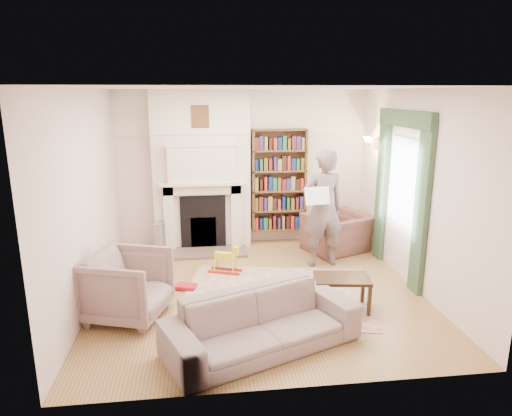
{
  "coord_description": "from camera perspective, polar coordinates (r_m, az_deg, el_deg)",
  "views": [
    {
      "loc": [
        -0.76,
        -5.98,
        2.75
      ],
      "look_at": [
        0.0,
        0.25,
        1.15
      ],
      "focal_mm": 32.0,
      "sensor_mm": 36.0,
      "label": 1
    }
  ],
  "objects": [
    {
      "name": "floor",
      "position": [
        6.62,
        0.27,
        -10.22
      ],
      "size": [
        4.5,
        4.5,
        0.0
      ],
      "primitive_type": "plane",
      "color": "brown",
      "rests_on": "ground"
    },
    {
      "name": "ceiling",
      "position": [
        6.03,
        0.3,
        14.78
      ],
      "size": [
        4.5,
        4.5,
        0.0
      ],
      "primitive_type": "plane",
      "rotation": [
        3.14,
        0.0,
        0.0
      ],
      "color": "white",
      "rests_on": "wall_back"
    },
    {
      "name": "wall_back",
      "position": [
        8.37,
        -1.66,
        5.01
      ],
      "size": [
        4.5,
        0.0,
        4.5
      ],
      "primitive_type": "plane",
      "rotation": [
        1.57,
        0.0,
        0.0
      ],
      "color": "white",
      "rests_on": "floor"
    },
    {
      "name": "wall_front",
      "position": [
        4.04,
        4.31,
        -5.24
      ],
      "size": [
        4.5,
        0.0,
        4.5
      ],
      "primitive_type": "plane",
      "rotation": [
        -1.57,
        0.0,
        0.0
      ],
      "color": "white",
      "rests_on": "floor"
    },
    {
      "name": "wall_left",
      "position": [
        6.31,
        -20.44,
        1.04
      ],
      "size": [
        0.0,
        4.5,
        4.5
      ],
      "primitive_type": "plane",
      "rotation": [
        1.57,
        0.0,
        1.57
      ],
      "color": "white",
      "rests_on": "floor"
    },
    {
      "name": "wall_right",
      "position": [
        6.83,
        19.37,
        2.08
      ],
      "size": [
        0.0,
        4.5,
        4.5
      ],
      "primitive_type": "plane",
      "rotation": [
        1.57,
        0.0,
        -1.57
      ],
      "color": "white",
      "rests_on": "floor"
    },
    {
      "name": "fireplace",
      "position": [
        8.14,
        -6.81,
        4.56
      ],
      "size": [
        1.7,
        0.58,
        2.8
      ],
      "color": "white",
      "rests_on": "floor"
    },
    {
      "name": "bookcase",
      "position": [
        8.37,
        2.88,
        3.43
      ],
      "size": [
        1.0,
        0.24,
        1.85
      ],
      "primitive_type": "cube",
      "color": "brown",
      "rests_on": "floor"
    },
    {
      "name": "window",
      "position": [
        7.17,
        17.91,
        3.15
      ],
      "size": [
        0.02,
        0.9,
        1.3
      ],
      "primitive_type": "cube",
      "color": "silver",
      "rests_on": "wall_right"
    },
    {
      "name": "curtain_left",
      "position": [
        6.59,
        19.97,
        -0.18
      ],
      "size": [
        0.07,
        0.32,
        2.4
      ],
      "primitive_type": "cube",
      "color": "#2B432C",
      "rests_on": "floor"
    },
    {
      "name": "curtain_right",
      "position": [
        7.83,
        15.43,
        2.36
      ],
      "size": [
        0.07,
        0.32,
        2.4
      ],
      "primitive_type": "cube",
      "color": "#2B432C",
      "rests_on": "floor"
    },
    {
      "name": "pelmet",
      "position": [
        7.04,
        18.16,
        10.59
      ],
      "size": [
        0.09,
        1.7,
        0.24
      ],
      "primitive_type": "cube",
      "color": "#2B432C",
      "rests_on": "wall_right"
    },
    {
      "name": "wall_sconce",
      "position": [
        8.03,
        13.55,
        7.82
      ],
      "size": [
        0.2,
        0.24,
        0.24
      ],
      "primitive_type": null,
      "color": "gold",
      "rests_on": "wall_right"
    },
    {
      "name": "rug",
      "position": [
        6.49,
        2.56,
        -10.7
      ],
      "size": [
        2.89,
        2.43,
        0.01
      ],
      "primitive_type": "cube",
      "rotation": [
        0.0,
        0.0,
        -0.2
      ],
      "color": "beige",
      "rests_on": "floor"
    },
    {
      "name": "armchair_reading",
      "position": [
        8.18,
        10.16,
        -3.09
      ],
      "size": [
        1.31,
        1.24,
        0.68
      ],
      "primitive_type": "imported",
      "rotation": [
        0.0,
        0.0,
        3.54
      ],
      "color": "brown",
      "rests_on": "floor"
    },
    {
      "name": "armchair_left",
      "position": [
        5.94,
        -15.76,
        -9.34
      ],
      "size": [
        1.16,
        1.14,
        0.84
      ],
      "primitive_type": "imported",
      "rotation": [
        0.0,
        0.0,
        1.26
      ],
      "color": "gray",
      "rests_on": "floor"
    },
    {
      "name": "sofa",
      "position": [
        5.12,
        0.76,
        -14.1
      ],
      "size": [
        2.29,
        1.59,
        0.62
      ],
      "primitive_type": "imported",
      "rotation": [
        0.0,
        0.0,
        0.39
      ],
      "color": "gray",
      "rests_on": "floor"
    },
    {
      "name": "man_reading",
      "position": [
        7.34,
        8.36,
        -0.04
      ],
      "size": [
        0.75,
        0.55,
        1.9
      ],
      "primitive_type": "imported",
      "rotation": [
        0.0,
        0.0,
        3.28
      ],
      "color": "#62504E",
      "rests_on": "floor"
    },
    {
      "name": "newspaper",
      "position": [
        7.05,
        7.67,
        1.51
      ],
      "size": [
        0.41,
        0.17,
        0.27
      ],
      "primitive_type": "cube",
      "rotation": [
        -0.35,
        0.0,
        0.14
      ],
      "color": "white",
      "rests_on": "man_reading"
    },
    {
      "name": "coffee_table",
      "position": [
        6.09,
        10.6,
        -10.44
      ],
      "size": [
        0.76,
        0.54,
        0.45
      ],
      "primitive_type": null,
      "rotation": [
        0.0,
        0.0,
        -0.14
      ],
      "color": "#302111",
      "rests_on": "floor"
    },
    {
      "name": "paraffin_heater",
      "position": [
        8.15,
        -12.03,
        -3.72
      ],
      "size": [
        0.25,
        0.25,
        0.55
      ],
      "primitive_type": "cylinder",
      "rotation": [
        0.0,
        0.0,
        0.02
      ],
      "color": "#A1A4A8",
      "rests_on": "floor"
    },
    {
      "name": "rocking_horse",
      "position": [
        7.16,
        -3.89,
        -6.42
      ],
      "size": [
        0.54,
        0.37,
        0.44
      ],
      "primitive_type": null,
      "rotation": [
        0.0,
        0.0,
        -0.37
      ],
      "color": "yellow",
      "rests_on": "rug"
    },
    {
      "name": "board_game",
      "position": [
        6.14,
        -5.72,
        -12.11
      ],
      "size": [
        0.43,
        0.43,
        0.03
      ],
      "primitive_type": "cube",
      "rotation": [
        0.0,
        0.0,
        -0.31
      ],
      "color": "#DAE14F",
      "rests_on": "rug"
    },
    {
      "name": "game_box_lid",
      "position": [
        6.72,
        -8.75,
        -9.67
      ],
      "size": [
        0.33,
        0.27,
        0.05
      ],
      "primitive_type": "cube",
      "rotation": [
        0.0,
        0.0,
        -0.29
      ],
      "color": "#AF1425",
      "rests_on": "rug"
    },
    {
      "name": "comic_annuals",
      "position": [
        6.31,
        3.57,
        -11.36
      ],
      "size": [
        0.79,
        0.79,
        0.02
      ],
      "color": "red",
      "rests_on": "rug"
    }
  ]
}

